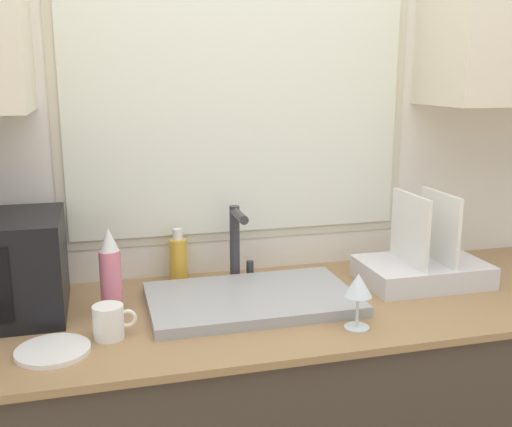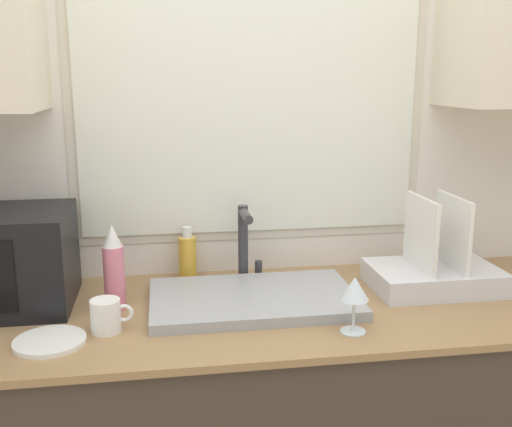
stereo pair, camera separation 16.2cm
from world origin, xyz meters
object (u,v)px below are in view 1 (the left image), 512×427
Objects in this scene: faucet at (237,239)px; dish_rack at (422,266)px; mug_near_sink at (109,322)px; wine_glass at (358,287)px; soap_bottle at (178,258)px; spray_bottle at (111,273)px.

dish_rack reaches higher than faucet.
mug_near_sink is at bearing -170.10° from dish_rack.
faucet is 0.48m from wine_glass.
dish_rack is 0.45m from wine_glass.
wine_glass is (0.40, -0.49, 0.04)m from soap_bottle.
dish_rack is 0.99m from mug_near_sink.
wine_glass is (0.22, -0.43, -0.03)m from faucet.
faucet is 0.64× the size of dish_rack.
faucet reaches higher than mug_near_sink.
dish_rack is (0.57, -0.16, -0.09)m from faucet.
dish_rack is at bearing 0.74° from spray_bottle.
dish_rack is at bearing 9.90° from mug_near_sink.
soap_bottle reaches higher than wine_glass.
mug_near_sink is (-0.41, -0.33, -0.10)m from faucet.
spray_bottle reaches higher than faucet.
spray_bottle reaches higher than wine_glass.
soap_bottle is at bearing 164.03° from dish_rack.
soap_bottle is (-0.75, 0.21, 0.02)m from dish_rack.
dish_rack is 2.23× the size of soap_bottle.
faucet is 0.99× the size of spray_bottle.
soap_bottle is 1.58× the size of mug_near_sink.
wine_glass is at bearing -23.05° from spray_bottle.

